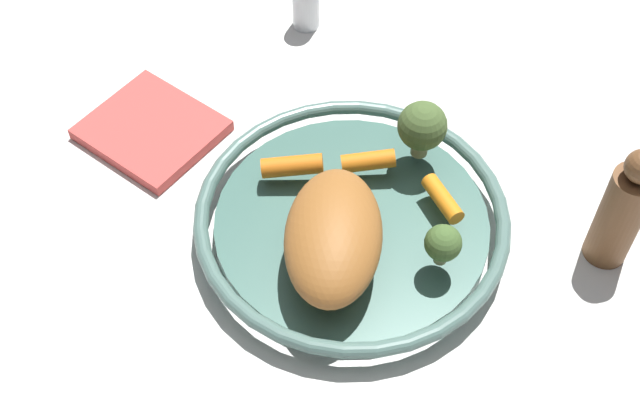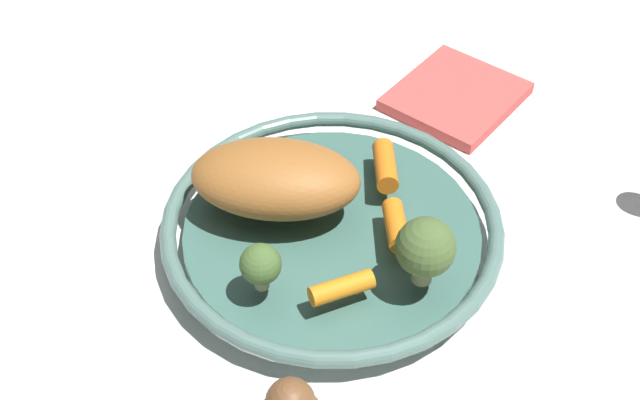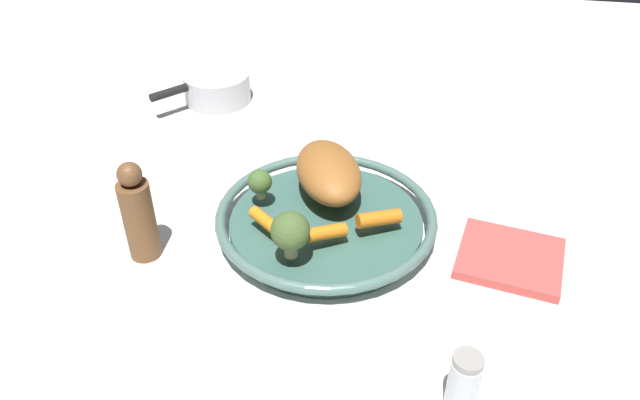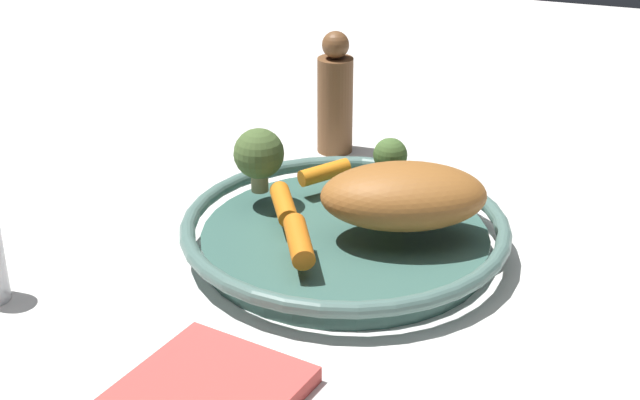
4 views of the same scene
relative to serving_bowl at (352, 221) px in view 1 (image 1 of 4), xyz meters
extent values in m
plane|color=silver|center=(0.00, 0.00, -0.02)|extent=(2.28, 2.28, 0.00)
cylinder|color=#3D665B|center=(0.00, 0.00, -0.01)|extent=(0.28, 0.28, 0.02)
torus|color=slate|center=(0.00, 0.00, 0.01)|extent=(0.33, 0.33, 0.02)
ellipsoid|color=#A0612B|center=(0.01, -0.06, 0.05)|extent=(0.15, 0.18, 0.06)
cylinder|color=orange|center=(-0.01, 0.06, 0.03)|extent=(0.06, 0.05, 0.03)
cylinder|color=orange|center=(-0.08, 0.02, 0.03)|extent=(0.07, 0.05, 0.03)
cylinder|color=orange|center=(0.08, 0.05, 0.03)|extent=(0.06, 0.05, 0.02)
cylinder|color=tan|center=(0.03, 0.10, 0.03)|extent=(0.02, 0.02, 0.02)
sphere|color=#496230|center=(0.03, 0.10, 0.06)|extent=(0.05, 0.05, 0.05)
cylinder|color=tan|center=(0.10, -0.02, 0.02)|extent=(0.01, 0.01, 0.01)
sphere|color=#46652F|center=(0.10, -0.02, 0.05)|extent=(0.04, 0.04, 0.04)
cylinder|color=silver|center=(-0.19, 0.27, 0.02)|extent=(0.03, 0.03, 0.07)
cylinder|color=brown|center=(0.24, 0.10, 0.04)|extent=(0.04, 0.04, 0.12)
cube|color=#D14C47|center=(-0.26, 0.02, -0.01)|extent=(0.16, 0.15, 0.01)
camera|label=1|loc=(0.21, -0.49, 0.71)|focal=48.03mm
camera|label=2|loc=(0.49, 0.25, 0.59)|focal=47.47mm
camera|label=3|loc=(-0.12, 0.71, 0.57)|focal=34.97mm
camera|label=4|loc=(-0.76, -0.25, 0.42)|focal=51.18mm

